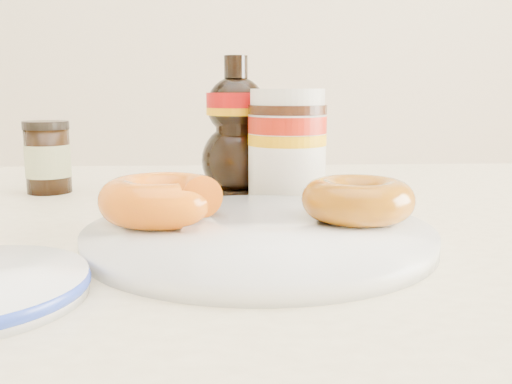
{
  "coord_description": "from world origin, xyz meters",
  "views": [
    {
      "loc": [
        -0.05,
        -0.42,
        0.88
      ],
      "look_at": [
        -0.02,
        0.09,
        0.79
      ],
      "focal_mm": 40.0,
      "sensor_mm": 36.0,
      "label": 1
    }
  ],
  "objects_px": {
    "donut_whole": "(358,199)",
    "syrup_bottle": "(236,126)",
    "nutella_jar": "(287,140)",
    "donut_bitten": "(162,199)",
    "dining_table": "(278,311)",
    "dark_jar": "(48,158)",
    "plate": "(259,234)"
  },
  "relations": [
    {
      "from": "dining_table",
      "to": "dark_jar",
      "type": "relative_size",
      "value": 15.67
    },
    {
      "from": "dining_table",
      "to": "plate",
      "type": "bearing_deg",
      "value": -110.82
    },
    {
      "from": "donut_whole",
      "to": "nutella_jar",
      "type": "xyz_separation_m",
      "value": [
        -0.05,
        0.17,
        0.04
      ]
    },
    {
      "from": "dining_table",
      "to": "dark_jar",
      "type": "height_order",
      "value": "dark_jar"
    },
    {
      "from": "syrup_bottle",
      "to": "dark_jar",
      "type": "distance_m",
      "value": 0.24
    },
    {
      "from": "plate",
      "to": "nutella_jar",
      "type": "xyz_separation_m",
      "value": [
        0.04,
        0.2,
        0.06
      ]
    },
    {
      "from": "plate",
      "to": "donut_whole",
      "type": "xyz_separation_m",
      "value": [
        0.09,
        0.03,
        0.02
      ]
    },
    {
      "from": "donut_bitten",
      "to": "dark_jar",
      "type": "distance_m",
      "value": 0.28
    },
    {
      "from": "dining_table",
      "to": "nutella_jar",
      "type": "relative_size",
      "value": 10.9
    },
    {
      "from": "plate",
      "to": "dark_jar",
      "type": "distance_m",
      "value": 0.36
    },
    {
      "from": "plate",
      "to": "donut_whole",
      "type": "distance_m",
      "value": 0.1
    },
    {
      "from": "donut_whole",
      "to": "syrup_bottle",
      "type": "relative_size",
      "value": 0.59
    },
    {
      "from": "donut_whole",
      "to": "dining_table",
      "type": "bearing_deg",
      "value": 155.59
    },
    {
      "from": "donut_bitten",
      "to": "nutella_jar",
      "type": "distance_m",
      "value": 0.21
    },
    {
      "from": "donut_bitten",
      "to": "syrup_bottle",
      "type": "height_order",
      "value": "syrup_bottle"
    },
    {
      "from": "donut_whole",
      "to": "nutella_jar",
      "type": "height_order",
      "value": "nutella_jar"
    },
    {
      "from": "donut_bitten",
      "to": "donut_whole",
      "type": "relative_size",
      "value": 1.1
    },
    {
      "from": "dining_table",
      "to": "donut_bitten",
      "type": "height_order",
      "value": "donut_bitten"
    },
    {
      "from": "dining_table",
      "to": "syrup_bottle",
      "type": "relative_size",
      "value": 8.34
    },
    {
      "from": "plate",
      "to": "syrup_bottle",
      "type": "bearing_deg",
      "value": 93.58
    },
    {
      "from": "donut_bitten",
      "to": "dark_jar",
      "type": "height_order",
      "value": "dark_jar"
    },
    {
      "from": "syrup_bottle",
      "to": "dark_jar",
      "type": "height_order",
      "value": "syrup_bottle"
    },
    {
      "from": "dining_table",
      "to": "syrup_bottle",
      "type": "bearing_deg",
      "value": 101.17
    },
    {
      "from": "nutella_jar",
      "to": "syrup_bottle",
      "type": "height_order",
      "value": "syrup_bottle"
    },
    {
      "from": "dark_jar",
      "to": "plate",
      "type": "bearing_deg",
      "value": -45.61
    },
    {
      "from": "nutella_jar",
      "to": "syrup_bottle",
      "type": "relative_size",
      "value": 0.77
    },
    {
      "from": "donut_bitten",
      "to": "nutella_jar",
      "type": "bearing_deg",
      "value": 35.54
    },
    {
      "from": "donut_bitten",
      "to": "donut_whole",
      "type": "distance_m",
      "value": 0.17
    },
    {
      "from": "donut_bitten",
      "to": "plate",
      "type": "bearing_deg",
      "value": -35.65
    },
    {
      "from": "dining_table",
      "to": "dark_jar",
      "type": "xyz_separation_m",
      "value": [
        -0.27,
        0.2,
        0.13
      ]
    },
    {
      "from": "donut_whole",
      "to": "nutella_jar",
      "type": "distance_m",
      "value": 0.18
    },
    {
      "from": "dining_table",
      "to": "donut_whole",
      "type": "height_order",
      "value": "donut_whole"
    }
  ]
}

